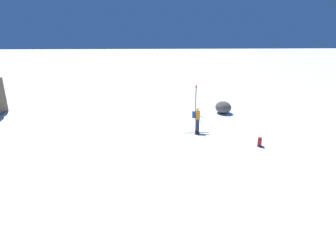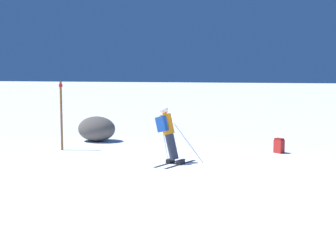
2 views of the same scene
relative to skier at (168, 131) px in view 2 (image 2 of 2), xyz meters
name	(u,v)px [view 2 (image 2 of 2)]	position (x,y,z in m)	size (l,w,h in m)	color
ground_plane	(163,163)	(0.15, 0.01, -0.94)	(300.00, 300.00, 0.00)	white
skier	(168,131)	(0.00, 0.00, 0.00)	(1.29, 1.67, 1.73)	black
spare_backpack	(279,146)	(-2.64, -3.18, -0.70)	(0.37, 0.33, 0.50)	#AD231E
exposed_boulder_0	(97,129)	(4.46, -3.08, -0.45)	(1.51, 1.29, 0.98)	#4C4742
trail_marker	(61,113)	(4.37, -0.73, 0.35)	(0.13, 0.13, 2.39)	brown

